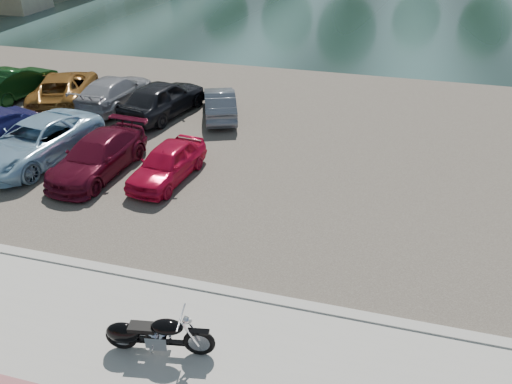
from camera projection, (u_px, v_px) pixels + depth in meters
ground at (190, 356)px, 10.54m from camera, size 200.00×200.00×0.00m
kerb at (220, 291)px, 12.16m from camera, size 60.00×0.30×0.14m
parking_lot at (293, 141)px, 19.63m from camera, size 60.00×18.00×0.04m
river at (358, 4)px, 43.63m from camera, size 120.00×40.00×0.00m
motorcycle at (149, 334)px, 10.32m from camera, size 2.32×0.81×1.05m
car_2 at (36, 141)px, 17.85m from camera, size 3.14×5.46×1.43m
car_3 at (98, 156)px, 17.05m from camera, size 2.12×4.54×1.28m
car_4 at (167, 163)px, 16.67m from camera, size 1.85×3.71×1.22m
car_5 at (16, 82)px, 23.44m from camera, size 2.06×4.41×1.40m
car_6 at (64, 88)px, 22.75m from camera, size 3.97×5.59×1.42m
car_7 at (115, 92)px, 22.41m from camera, size 2.10×4.78×1.37m
car_8 at (163, 98)px, 21.45m from camera, size 2.79×4.82×1.54m
car_9 at (220, 103)px, 21.39m from camera, size 2.54×3.90×1.22m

